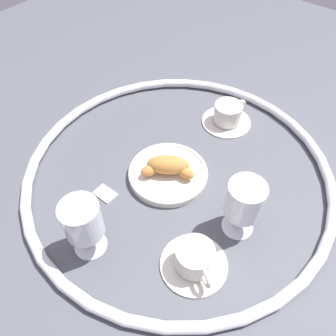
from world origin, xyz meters
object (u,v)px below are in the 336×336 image
(croissant_large, at_px, (168,166))
(coffee_cup_far, at_px, (228,115))
(coffee_cup_near, at_px, (195,260))
(juice_glass_right, at_px, (83,222))
(pastry_plate, at_px, (168,173))
(juice_glass_left, at_px, (244,201))
(sugar_packet, at_px, (105,193))

(croissant_large, distance_m, coffee_cup_far, 0.26)
(coffee_cup_near, bearing_deg, juice_glass_right, 27.11)
(pastry_plate, xyz_separation_m, croissant_large, (-0.00, 0.00, 0.03))
(juice_glass_left, relative_size, sugar_packet, 2.80)
(croissant_large, distance_m, juice_glass_right, 0.25)
(coffee_cup_near, relative_size, coffee_cup_far, 1.00)
(pastry_plate, relative_size, croissant_large, 1.61)
(coffee_cup_far, xyz_separation_m, sugar_packet, (0.08, 0.39, -0.02))
(pastry_plate, bearing_deg, coffee_cup_near, 141.54)
(juice_glass_right, bearing_deg, sugar_packet, -57.22)
(coffee_cup_far, bearing_deg, pastry_plate, 88.79)
(croissant_large, height_order, sugar_packet, croissant_large)
(coffee_cup_far, height_order, juice_glass_right, juice_glass_right)
(sugar_packet, bearing_deg, juice_glass_left, -157.94)
(croissant_large, xyz_separation_m, juice_glass_right, (0.01, 0.24, 0.05))
(coffee_cup_near, height_order, juice_glass_right, juice_glass_right)
(croissant_large, relative_size, coffee_cup_far, 0.88)
(sugar_packet, bearing_deg, croissant_large, -122.14)
(coffee_cup_near, relative_size, juice_glass_left, 0.97)
(croissant_large, height_order, coffee_cup_near, croissant_large)
(juice_glass_right, distance_m, sugar_packet, 0.16)
(coffee_cup_near, relative_size, sugar_packet, 2.72)
(pastry_plate, bearing_deg, juice_glass_right, 88.26)
(coffee_cup_far, distance_m, juice_glass_right, 0.51)
(coffee_cup_near, distance_m, coffee_cup_far, 0.44)
(juice_glass_left, bearing_deg, coffee_cup_near, 81.42)
(coffee_cup_far, height_order, sugar_packet, coffee_cup_far)
(coffee_cup_near, bearing_deg, juice_glass_left, -98.58)
(coffee_cup_far, height_order, juice_glass_left, juice_glass_left)
(coffee_cup_far, bearing_deg, sugar_packet, 77.72)
(croissant_large, distance_m, juice_glass_left, 0.21)
(coffee_cup_near, distance_m, sugar_packet, 0.27)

